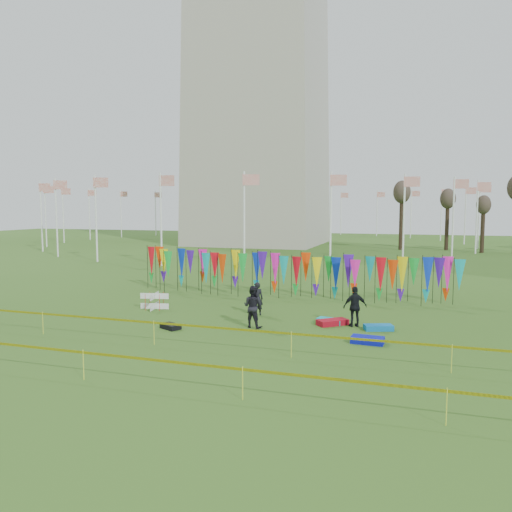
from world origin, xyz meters
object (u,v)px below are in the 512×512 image
(box_kite, at_px, (155,301))
(person_right, at_px, (355,307))
(person_mid, at_px, (253,307))
(person_left, at_px, (257,299))
(kite_bag_black, at_px, (171,326))
(kite_bag_red, at_px, (332,322))
(kite_bag_blue, at_px, (367,340))
(kite_bag_turquoise, at_px, (330,321))
(kite_bag_teal, at_px, (378,327))

(box_kite, height_order, person_right, person_right)
(person_right, bearing_deg, person_mid, -4.44)
(person_left, relative_size, person_mid, 0.88)
(person_right, xyz_separation_m, kite_bag_black, (-7.23, -2.77, -0.76))
(kite_bag_red, bearing_deg, kite_bag_blue, -55.39)
(person_left, distance_m, kite_bag_turquoise, 3.66)
(box_kite, distance_m, kite_bag_blue, 11.10)
(person_left, bearing_deg, kite_bag_turquoise, 150.54)
(person_left, height_order, kite_bag_turquoise, person_left)
(person_mid, xyz_separation_m, kite_bag_red, (3.11, 1.46, -0.77))
(box_kite, relative_size, kite_bag_blue, 0.69)
(person_mid, relative_size, kite_bag_turquoise, 1.61)
(kite_bag_red, distance_m, kite_bag_teal, 1.97)
(box_kite, height_order, kite_bag_red, box_kite)
(kite_bag_teal, bearing_deg, person_right, 163.10)
(kite_bag_blue, bearing_deg, kite_bag_turquoise, 124.32)
(box_kite, bearing_deg, person_left, 2.91)
(kite_bag_blue, bearing_deg, person_right, 107.19)
(box_kite, bearing_deg, kite_bag_blue, -16.21)
(person_left, height_order, kite_bag_black, person_left)
(box_kite, xyz_separation_m, person_left, (5.25, 0.27, 0.38))
(kite_bag_red, bearing_deg, box_kite, 176.08)
(kite_bag_red, bearing_deg, kite_bag_turquoise, 121.22)
(kite_bag_teal, bearing_deg, kite_bag_red, 171.16)
(person_right, relative_size, kite_bag_blue, 1.45)
(kite_bag_teal, bearing_deg, kite_bag_black, -163.32)
(person_right, bearing_deg, person_left, -35.00)
(kite_bag_turquoise, bearing_deg, person_mid, -150.12)
(person_left, bearing_deg, box_kite, -16.34)
(person_mid, relative_size, kite_bag_black, 2.05)
(kite_bag_turquoise, bearing_deg, person_left, 169.78)
(kite_bag_red, height_order, kite_bag_teal, kite_bag_red)
(box_kite, xyz_separation_m, kite_bag_teal, (10.88, -0.92, -0.30))
(box_kite, height_order, person_mid, person_mid)
(person_mid, relative_size, person_right, 1.03)
(person_mid, distance_m, person_right, 4.31)
(person_left, bearing_deg, person_right, 150.02)
(kite_bag_black, bearing_deg, person_right, 20.96)
(kite_bag_turquoise, distance_m, kite_bag_red, 0.28)
(person_right, height_order, kite_bag_turquoise, person_right)
(person_left, distance_m, kite_bag_teal, 5.79)
(person_left, bearing_deg, kite_bag_black, 35.35)
(kite_bag_black, distance_m, kite_bag_teal, 8.59)
(person_mid, distance_m, kite_bag_red, 3.52)
(box_kite, relative_size, person_right, 0.47)
(person_mid, relative_size, kite_bag_teal, 1.55)
(kite_bag_blue, bearing_deg, kite_bag_black, -177.98)
(person_mid, bearing_deg, kite_bag_turquoise, -138.98)
(person_left, distance_m, kite_bag_blue, 6.40)
(box_kite, relative_size, kite_bag_red, 0.62)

